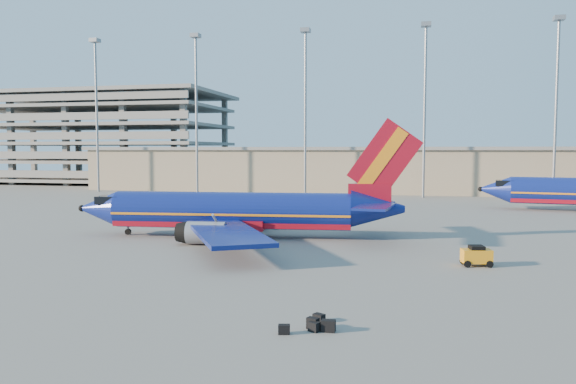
{
  "coord_description": "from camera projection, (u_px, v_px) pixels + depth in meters",
  "views": [
    {
      "loc": [
        13.78,
        -49.58,
        7.98
      ],
      "look_at": [
        2.05,
        1.75,
        4.0
      ],
      "focal_mm": 35.0,
      "sensor_mm": 36.0,
      "label": 1
    }
  ],
  "objects": [
    {
      "name": "ground",
      "position": [
        262.0,
        236.0,
        51.85
      ],
      "size": [
        220.0,
        220.0,
        0.0
      ],
      "primitive_type": "plane",
      "color": "slate",
      "rests_on": "ground"
    },
    {
      "name": "terminal_building",
      "position": [
        395.0,
        169.0,
        105.69
      ],
      "size": [
        122.0,
        16.0,
        8.5
      ],
      "color": "gray",
      "rests_on": "ground"
    },
    {
      "name": "parking_garage",
      "position": [
        98.0,
        134.0,
        136.73
      ],
      "size": [
        62.0,
        32.0,
        21.4
      ],
      "color": "slate",
      "rests_on": "ground"
    },
    {
      "name": "light_mast_row",
      "position": [
        364.0,
        93.0,
        94.14
      ],
      "size": [
        101.6,
        1.6,
        28.65
      ],
      "color": "gray",
      "rests_on": "ground"
    },
    {
      "name": "aircraft_main",
      "position": [
        240.0,
        212.0,
        51.18
      ],
      "size": [
        31.74,
        30.41,
        10.75
      ],
      "rotation": [
        0.0,
        0.0,
        0.1
      ],
      "color": "navy",
      "rests_on": "ground"
    },
    {
      "name": "baggage_tug",
      "position": [
        476.0,
        255.0,
        38.46
      ],
      "size": [
        2.16,
        1.53,
        1.42
      ],
      "rotation": [
        0.0,
        0.0,
        0.18
      ],
      "color": "orange",
      "rests_on": "ground"
    },
    {
      "name": "luggage_pile",
      "position": [
        314.0,
        325.0,
        24.87
      ],
      "size": [
        2.41,
        2.6,
        0.51
      ],
      "color": "black",
      "rests_on": "ground"
    }
  ]
}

